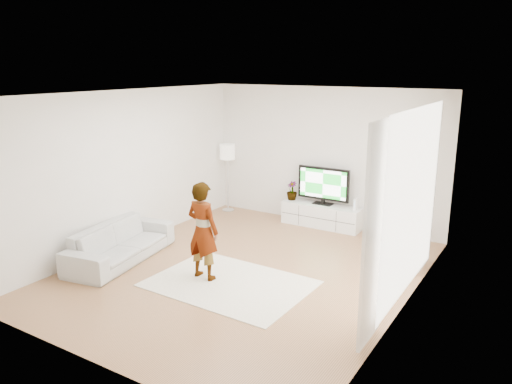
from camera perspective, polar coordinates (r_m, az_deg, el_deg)
The scene contains 17 objects.
floor at distance 8.10m, azimuth -1.31°, elevation -9.05°, with size 6.00×6.00×0.00m, color #B0784F.
ceiling at distance 7.44m, azimuth -1.43°, elevation 11.15°, with size 6.00×6.00×0.00m, color white.
wall_left at distance 9.22m, azimuth -14.52°, elevation 2.55°, with size 0.02×6.00×2.80m, color silver.
wall_right at distance 6.67m, azimuth 16.97°, elevation -2.10°, with size 0.02×6.00×2.80m, color silver.
wall_back at distance 10.24m, azimuth 7.85°, elevation 4.02°, with size 5.00×0.02×2.80m, color silver.
wall_front at distance 5.49m, azimuth -18.78°, elevation -5.77°, with size 5.00×0.02×2.80m, color silver.
window at distance 6.94m, azimuth 17.49°, elevation -1.07°, with size 0.01×2.60×2.50m, color white.
curtain_near at distance 5.79m, azimuth 13.37°, elevation -4.86°, with size 0.04×0.70×2.60m, color white.
curtain_far at distance 8.21m, azimuth 19.20°, elevation 0.41°, with size 0.04×0.70×2.60m, color white.
media_console at distance 10.27m, azimuth 7.53°, elevation -2.66°, with size 1.64×0.47×0.46m.
television at distance 10.13m, azimuth 7.71°, elevation 0.86°, with size 1.09×0.21×0.76m.
game_console at distance 9.92m, azimuth 11.36°, elevation -1.36°, with size 0.05×0.17×0.23m.
potted_plant at distance 10.45m, azimuth 4.12°, elevation 0.16°, with size 0.22×0.22×0.39m, color #3F7238.
rug at distance 7.67m, azimuth -3.04°, elevation -10.41°, with size 2.34×1.69×0.01m, color white.
player at distance 7.62m, azimuth -6.09°, elevation -4.42°, with size 0.56×0.36×1.52m, color #334772.
sofa at distance 8.74m, azimuth -15.22°, elevation -5.60°, with size 2.11×0.82×0.62m, color #AFAFAA.
floor_lamp at distance 11.07m, azimuth -3.30°, elevation 4.27°, with size 0.34×0.34×1.51m.
Camera 1 is at (4.06, -6.22, 3.22)m, focal length 35.00 mm.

